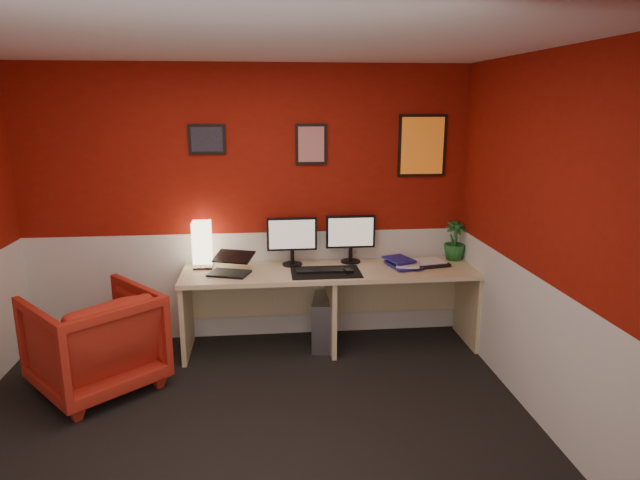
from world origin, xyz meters
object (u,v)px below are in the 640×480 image
at_px(monitor_right, 351,232).
at_px(armchair, 95,341).
at_px(pc_tower, 324,322).
at_px(desk, 331,308).
at_px(shoji_lamp, 202,246).
at_px(potted_plant, 455,241).
at_px(laptop, 229,262).
at_px(monitor_left, 292,234).
at_px(zen_tray, 427,263).

distance_m(monitor_right, armchair, 2.33).
height_order(monitor_right, armchair, monitor_right).
relative_size(pc_tower, armchair, 0.53).
bearing_deg(desk, shoji_lamp, 171.09).
distance_m(potted_plant, pc_tower, 1.43).
bearing_deg(desk, potted_plant, 9.90).
relative_size(laptop, monitor_left, 0.57).
bearing_deg(laptop, shoji_lamp, 155.95).
relative_size(shoji_lamp, monitor_right, 0.69).
height_order(laptop, zen_tray, laptop).
bearing_deg(desk, laptop, -176.48).
bearing_deg(zen_tray, monitor_left, 173.94).
xyz_separation_m(zen_tray, armchair, (-2.77, -0.61, -0.36)).
bearing_deg(armchair, laptop, 166.33).
distance_m(zen_tray, potted_plant, 0.38).
bearing_deg(laptop, armchair, -133.41).
relative_size(monitor_right, potted_plant, 1.59).
height_order(laptop, pc_tower, laptop).
distance_m(desk, monitor_left, 0.75).
bearing_deg(shoji_lamp, pc_tower, -7.33).
height_order(shoji_lamp, laptop, shoji_lamp).
xyz_separation_m(desk, monitor_left, (-0.33, 0.18, 0.66)).
relative_size(monitor_left, potted_plant, 1.59).
relative_size(shoji_lamp, pc_tower, 0.89).
relative_size(desk, potted_plant, 7.14).
bearing_deg(monitor_right, shoji_lamp, -178.32).
relative_size(monitor_left, zen_tray, 1.66).
xyz_separation_m(desk, pc_tower, (-0.05, 0.04, -0.14)).
height_order(shoji_lamp, potted_plant, shoji_lamp).
relative_size(monitor_right, armchair, 0.68).
distance_m(monitor_left, monitor_right, 0.54).
distance_m(laptop, potted_plant, 2.09).
xyz_separation_m(desk, armchair, (-1.89, -0.56, 0.02)).
relative_size(monitor_right, pc_tower, 1.29).
bearing_deg(armchair, pc_tower, 157.59).
bearing_deg(zen_tray, monitor_right, 166.07).
bearing_deg(laptop, pc_tower, 26.06).
height_order(laptop, monitor_left, monitor_left).
height_order(zen_tray, pc_tower, zen_tray).
height_order(laptop, potted_plant, potted_plant).
xyz_separation_m(monitor_right, potted_plant, (0.98, -0.01, -0.11)).
distance_m(desk, potted_plant, 1.33).
height_order(zen_tray, armchair, armchair).
xyz_separation_m(laptop, pc_tower, (0.83, 0.09, -0.61)).
distance_m(monitor_left, potted_plant, 1.52).
xyz_separation_m(desk, zen_tray, (0.88, 0.05, 0.38)).
xyz_separation_m(shoji_lamp, zen_tray, (2.01, -0.13, -0.18)).
bearing_deg(potted_plant, laptop, -172.80).
height_order(monitor_left, armchair, monitor_left).
bearing_deg(monitor_left, shoji_lamp, -179.96).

